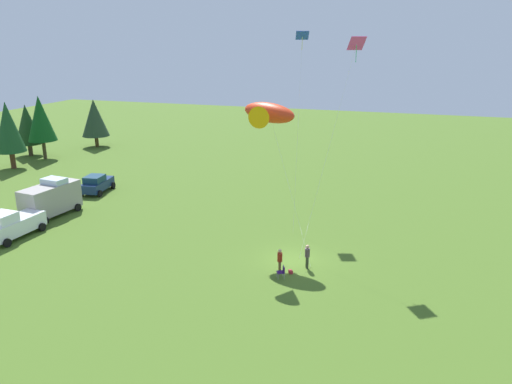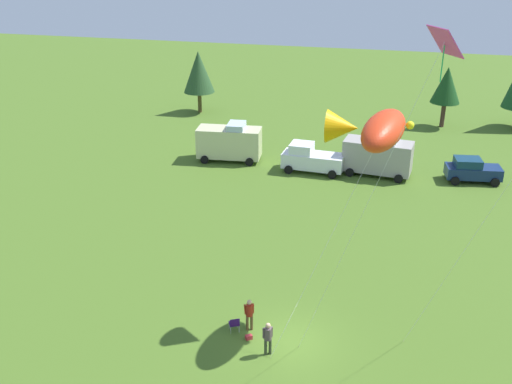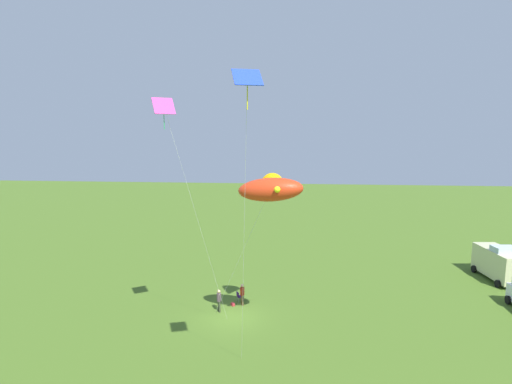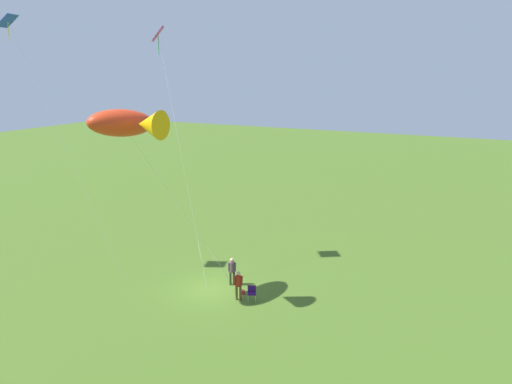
{
  "view_description": "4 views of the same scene",
  "coord_description": "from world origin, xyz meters",
  "px_view_note": "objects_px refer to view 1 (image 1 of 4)",
  "views": [
    {
      "loc": [
        -32.05,
        -7.51,
        15.26
      ],
      "look_at": [
        -2.73,
        1.99,
        5.8
      ],
      "focal_mm": 35.0,
      "sensor_mm": 36.0,
      "label": 1
    },
    {
      "loc": [
        4.11,
        -23.28,
        18.22
      ],
      "look_at": [
        -1.79,
        0.37,
        7.58
      ],
      "focal_mm": 42.0,
      "sensor_mm": 36.0,
      "label": 2
    },
    {
      "loc": [
        27.5,
        4.33,
        13.44
      ],
      "look_at": [
        -3.78,
        1.42,
        8.83
      ],
      "focal_mm": 28.0,
      "sensor_mm": 36.0,
      "label": 3
    },
    {
      "loc": [
        -14.71,
        23.53,
        12.81
      ],
      "look_at": [
        -3.23,
        0.4,
        6.45
      ],
      "focal_mm": 35.0,
      "sensor_mm": 36.0,
      "label": 4
    }
  ],
  "objects_px": {
    "person_spectator": "(280,259)",
    "car_navy_hatch": "(97,184)",
    "backpack_on_grass": "(291,272)",
    "kite_diamond_blue": "(302,41)",
    "truck_white_pickup": "(12,225)",
    "kite_diamond_rainbow": "(355,49)",
    "van_motorhome_grey": "(51,198)",
    "person_kite_flyer": "(307,255)",
    "folding_chair": "(282,271)",
    "kite_large_fish": "(267,113)"
  },
  "relations": [
    {
      "from": "person_spectator",
      "to": "car_navy_hatch",
      "type": "distance_m",
      "value": 25.99
    },
    {
      "from": "backpack_on_grass",
      "to": "kite_diamond_blue",
      "type": "xyz_separation_m",
      "value": [
        13.72,
        2.77,
        14.97
      ]
    },
    {
      "from": "person_spectator",
      "to": "backpack_on_grass",
      "type": "bearing_deg",
      "value": 165.91
    },
    {
      "from": "truck_white_pickup",
      "to": "kite_diamond_rainbow",
      "type": "relative_size",
      "value": 0.33
    },
    {
      "from": "car_navy_hatch",
      "to": "van_motorhome_grey",
      "type": "bearing_deg",
      "value": -5.03
    },
    {
      "from": "car_navy_hatch",
      "to": "kite_diamond_blue",
      "type": "bearing_deg",
      "value": 86.66
    },
    {
      "from": "person_kite_flyer",
      "to": "backpack_on_grass",
      "type": "bearing_deg",
      "value": 23.62
    },
    {
      "from": "person_spectator",
      "to": "truck_white_pickup",
      "type": "height_order",
      "value": "truck_white_pickup"
    },
    {
      "from": "folding_chair",
      "to": "van_motorhome_grey",
      "type": "bearing_deg",
      "value": -41.16
    },
    {
      "from": "van_motorhome_grey",
      "to": "car_navy_hatch",
      "type": "distance_m",
      "value": 7.37
    },
    {
      "from": "car_navy_hatch",
      "to": "folding_chair",
      "type": "bearing_deg",
      "value": 53.14
    },
    {
      "from": "folding_chair",
      "to": "kite_diamond_blue",
      "type": "xyz_separation_m",
      "value": [
        14.56,
        2.37,
        14.59
      ]
    },
    {
      "from": "person_kite_flyer",
      "to": "car_navy_hatch",
      "type": "bearing_deg",
      "value": -52.99
    },
    {
      "from": "van_motorhome_grey",
      "to": "folding_chair",
      "type": "bearing_deg",
      "value": -96.83
    },
    {
      "from": "person_kite_flyer",
      "to": "kite_diamond_blue",
      "type": "relative_size",
      "value": 0.11
    },
    {
      "from": "person_kite_flyer",
      "to": "truck_white_pickup",
      "type": "relative_size",
      "value": 0.34
    },
    {
      "from": "truck_white_pickup",
      "to": "kite_diamond_blue",
      "type": "relative_size",
      "value": 0.32
    },
    {
      "from": "folding_chair",
      "to": "kite_diamond_rainbow",
      "type": "distance_m",
      "value": 16.47
    },
    {
      "from": "truck_white_pickup",
      "to": "folding_chair",
      "type": "bearing_deg",
      "value": 92.78
    },
    {
      "from": "person_kite_flyer",
      "to": "backpack_on_grass",
      "type": "height_order",
      "value": "person_kite_flyer"
    },
    {
      "from": "person_spectator",
      "to": "kite_diamond_rainbow",
      "type": "bearing_deg",
      "value": -140.99
    },
    {
      "from": "van_motorhome_grey",
      "to": "kite_diamond_blue",
      "type": "bearing_deg",
      "value": -59.57
    },
    {
      "from": "truck_white_pickup",
      "to": "kite_diamond_rainbow",
      "type": "height_order",
      "value": "kite_diamond_rainbow"
    },
    {
      "from": "backpack_on_grass",
      "to": "car_navy_hatch",
      "type": "distance_m",
      "value": 26.59
    },
    {
      "from": "car_navy_hatch",
      "to": "kite_diamond_blue",
      "type": "xyz_separation_m",
      "value": [
        1.71,
        -20.94,
        14.13
      ]
    },
    {
      "from": "person_kite_flyer",
      "to": "car_navy_hatch",
      "type": "distance_m",
      "value": 26.87
    },
    {
      "from": "kite_diamond_blue",
      "to": "kite_diamond_rainbow",
      "type": "relative_size",
      "value": 1.03
    },
    {
      "from": "backpack_on_grass",
      "to": "folding_chair",
      "type": "bearing_deg",
      "value": 154.63
    },
    {
      "from": "person_spectator",
      "to": "person_kite_flyer",
      "type": "bearing_deg",
      "value": -167.19
    },
    {
      "from": "folding_chair",
      "to": "kite_diamond_blue",
      "type": "relative_size",
      "value": 0.05
    },
    {
      "from": "person_spectator",
      "to": "van_motorhome_grey",
      "type": "xyz_separation_m",
      "value": [
        4.84,
        22.59,
        0.62
      ]
    },
    {
      "from": "truck_white_pickup",
      "to": "van_motorhome_grey",
      "type": "xyz_separation_m",
      "value": [
        5.33,
        0.57,
        0.54
      ]
    },
    {
      "from": "backpack_on_grass",
      "to": "kite_diamond_rainbow",
      "type": "bearing_deg",
      "value": -20.16
    },
    {
      "from": "person_spectator",
      "to": "backpack_on_grass",
      "type": "xyz_separation_m",
      "value": [
        0.16,
        -0.74,
        -0.91
      ]
    },
    {
      "from": "person_kite_flyer",
      "to": "kite_diamond_rainbow",
      "type": "height_order",
      "value": "kite_diamond_rainbow"
    },
    {
      "from": "kite_diamond_blue",
      "to": "folding_chair",
      "type": "bearing_deg",
      "value": -170.76
    },
    {
      "from": "person_kite_flyer",
      "to": "van_motorhome_grey",
      "type": "bearing_deg",
      "value": -37.46
    },
    {
      "from": "folding_chair",
      "to": "van_motorhome_grey",
      "type": "height_order",
      "value": "van_motorhome_grey"
    },
    {
      "from": "folding_chair",
      "to": "backpack_on_grass",
      "type": "bearing_deg",
      "value": -143.0
    },
    {
      "from": "person_spectator",
      "to": "backpack_on_grass",
      "type": "height_order",
      "value": "person_spectator"
    },
    {
      "from": "truck_white_pickup",
      "to": "car_navy_hatch",
      "type": "height_order",
      "value": "truck_white_pickup"
    },
    {
      "from": "person_spectator",
      "to": "kite_diamond_blue",
      "type": "distance_m",
      "value": 19.86
    },
    {
      "from": "van_motorhome_grey",
      "to": "person_kite_flyer",
      "type": "bearing_deg",
      "value": -91.6
    },
    {
      "from": "kite_large_fish",
      "to": "kite_diamond_rainbow",
      "type": "bearing_deg",
      "value": -69.73
    },
    {
      "from": "person_kite_flyer",
      "to": "kite_diamond_rainbow",
      "type": "relative_size",
      "value": 0.11
    },
    {
      "from": "person_kite_flyer",
      "to": "folding_chair",
      "type": "relative_size",
      "value": 2.12
    },
    {
      "from": "van_motorhome_grey",
      "to": "car_navy_hatch",
      "type": "bearing_deg",
      "value": 9.68
    },
    {
      "from": "kite_diamond_rainbow",
      "to": "car_navy_hatch",
      "type": "bearing_deg",
      "value": 79.55
    },
    {
      "from": "van_motorhome_grey",
      "to": "kite_diamond_rainbow",
      "type": "bearing_deg",
      "value": -77.87
    },
    {
      "from": "folding_chair",
      "to": "person_spectator",
      "type": "bearing_deg",
      "value": -90.94
    }
  ]
}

